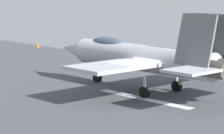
% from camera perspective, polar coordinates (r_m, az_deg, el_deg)
% --- Properties ---
extents(ground_plane, '(400.00, 400.00, 0.00)m').
position_cam_1_polar(ground_plane, '(35.83, 2.54, -3.20)').
color(ground_plane, slate).
extents(runway_strip, '(240.00, 26.00, 0.02)m').
position_cam_1_polar(runway_strip, '(35.82, 2.56, -3.19)').
color(runway_strip, '#454649').
rests_on(runway_strip, ground).
extents(fighter_jet, '(16.54, 12.95, 5.59)m').
position_cam_1_polar(fighter_jet, '(37.62, 3.21, 1.06)').
color(fighter_jet, '#AEAFB5').
rests_on(fighter_jet, ground).
extents(marker_cone_mid, '(0.44, 0.44, 0.55)m').
position_cam_1_polar(marker_cone_mid, '(48.37, 7.33, 0.13)').
color(marker_cone_mid, orange).
rests_on(marker_cone_mid, ground).
extents(marker_cone_far, '(0.44, 0.44, 0.55)m').
position_cam_1_polar(marker_cone_far, '(65.14, -7.77, 2.28)').
color(marker_cone_far, orange).
rests_on(marker_cone_far, ground).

